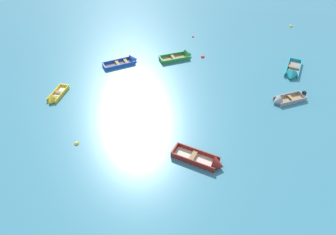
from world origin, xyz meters
name	(u,v)px	position (x,y,z in m)	size (l,w,h in m)	color
rowboat_yellow_back_row_right	(54,98)	(-9.85, 25.38, 0.14)	(1.67, 2.99, 0.80)	beige
rowboat_grey_far_back	(283,100)	(10.22, 23.43, 0.18)	(3.34, 1.81, 1.01)	#99754C
rowboat_maroon_near_right	(207,162)	(2.35, 16.93, 0.20)	(3.78, 2.87, 1.06)	beige
rowboat_blue_back_row_center	(128,61)	(-3.46, 31.30, 0.17)	(3.83, 2.39, 1.14)	#4C4C51
rowboat_green_midfield_left	(183,56)	(2.37, 31.89, 0.19)	(3.76, 2.15, 1.19)	#99754C
rowboat_turquoise_cluster_inner	(292,73)	(12.71, 27.63, 0.18)	(3.01, 4.08, 1.15)	gray
mooring_buoy_near_foreground	(77,144)	(-7.06, 19.62, 0.00)	(0.35, 0.35, 0.35)	yellow
mooring_buoy_far_field	(193,37)	(4.19, 36.77, 0.00)	(0.29, 0.29, 0.29)	red
mooring_buoy_outer_edge	(203,57)	(4.54, 31.83, 0.00)	(0.41, 0.41, 0.41)	red
mooring_buoy_midfield	(291,27)	(17.11, 38.77, 0.00)	(0.42, 0.42, 0.42)	yellow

